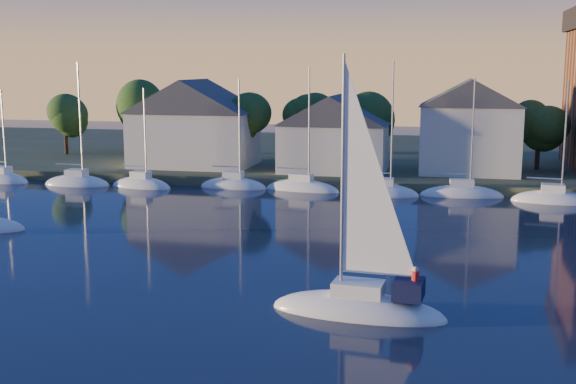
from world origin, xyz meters
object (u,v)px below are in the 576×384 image
(clubhouse_centre, at_px, (334,132))
(clubhouse_west, at_px, (194,122))
(hero_sailboat, at_px, (361,303))
(clubhouse_east, at_px, (470,125))

(clubhouse_centre, bearing_deg, clubhouse_west, 176.42)
(hero_sailboat, bearing_deg, clubhouse_west, -55.87)
(clubhouse_centre, xyz_separation_m, clubhouse_east, (14.00, 2.00, 0.87))
(clubhouse_west, xyz_separation_m, hero_sailboat, (23.83, -42.79, -5.35))
(clubhouse_west, relative_size, clubhouse_east, 1.30)
(clubhouse_east, bearing_deg, hero_sailboat, -98.02)
(clubhouse_west, relative_size, clubhouse_centre, 1.18)
(clubhouse_east, height_order, hero_sailboat, hero_sailboat)
(clubhouse_west, bearing_deg, hero_sailboat, -60.89)
(clubhouse_east, relative_size, hero_sailboat, 0.76)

